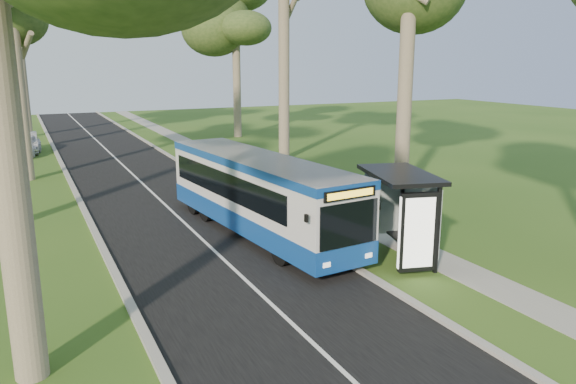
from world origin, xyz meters
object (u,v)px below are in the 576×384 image
object	(u,v)px
car_white	(25,145)
car_silver	(26,143)
bus_stop_sign	(337,214)
bus_shelter	(412,201)
litter_bin	(322,212)
bus	(258,194)

from	to	relation	value
car_white	car_silver	xyz separation A→B (m)	(0.11, 1.17, 0.01)
car_silver	car_white	bearing A→B (deg)	-94.50
bus_stop_sign	bus_shelter	world-z (taller)	bus_shelter
bus_stop_sign	litter_bin	size ratio (longest dim) A/B	2.13
car_white	car_silver	distance (m)	1.17
car_silver	bus_shelter	bearing A→B (deg)	-69.61
bus_shelter	car_white	xyz separation A→B (m)	(-10.95, 29.09, -1.38)
bus	car_silver	world-z (taller)	bus
bus_shelter	car_silver	xyz separation A→B (m)	(-10.84, 30.26, -1.37)
bus	bus_stop_sign	bearing A→B (deg)	-69.77
bus_stop_sign	car_white	distance (m)	28.74
bus	litter_bin	bearing A→B (deg)	-6.82
bus	bus_stop_sign	size ratio (longest dim) A/B	5.19
bus	car_white	xyz separation A→B (m)	(-7.71, 23.98, -0.83)
bus	car_silver	distance (m)	26.29
bus_shelter	car_silver	distance (m)	32.18
bus_stop_sign	car_silver	size ratio (longest dim) A/B	0.50
car_white	bus_shelter	bearing A→B (deg)	-57.99
litter_bin	car_silver	bearing A→B (deg)	112.32
litter_bin	car_white	distance (m)	26.20
bus_stop_sign	litter_bin	distance (m)	3.48
bus_shelter	car_white	distance (m)	31.12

